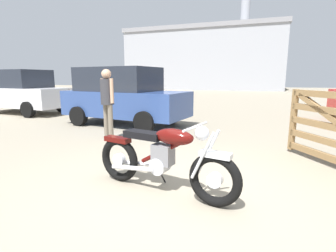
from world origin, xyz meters
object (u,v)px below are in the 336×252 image
Objects in this scene: blue_hatchback_right at (123,96)px; silver_sedan_mid at (22,91)px; bystander at (107,98)px; vintage_motorcycle at (163,159)px.

silver_sedan_mid is (-5.25, 1.17, 0.00)m from blue_hatchback_right.
blue_hatchback_right is at bearing 43.98° from bystander.
vintage_motorcycle is 0.50× the size of silver_sedan_mid.
silver_sedan_mid is (-7.97, 5.44, 0.47)m from vintage_motorcycle.
blue_hatchback_right reaches higher than bystander.
silver_sedan_mid is at bearing 177.40° from blue_hatchback_right.
bystander is 6.70m from silver_sedan_mid.
vintage_motorcycle is 9.66m from silver_sedan_mid.
bystander is 0.40× the size of blue_hatchback_right.
blue_hatchback_right is (-2.73, 4.27, 0.47)m from vintage_motorcycle.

